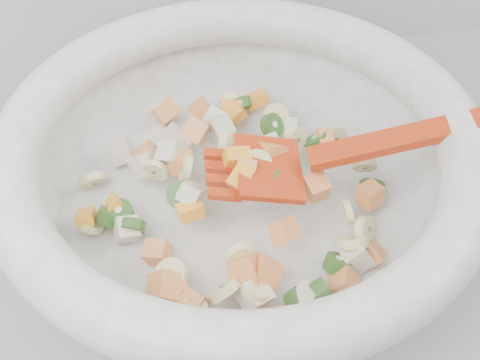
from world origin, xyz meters
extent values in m
cylinder|color=white|center=(0.20, 1.50, 0.91)|extent=(0.35, 0.35, 0.02)
torus|color=white|center=(0.20, 1.50, 0.99)|extent=(0.43, 0.43, 0.05)
cylinder|color=#FCFFAA|center=(0.21, 1.49, 0.97)|extent=(0.04, 0.03, 0.03)
cylinder|color=#FCFFAA|center=(0.15, 1.57, 0.95)|extent=(0.03, 0.03, 0.02)
cylinder|color=#FCFFAA|center=(0.29, 1.43, 0.93)|extent=(0.03, 0.03, 0.03)
cylinder|color=#FCFFAA|center=(0.15, 1.39, 0.94)|extent=(0.04, 0.02, 0.04)
cylinder|color=#FCFFAA|center=(0.27, 1.41, 0.94)|extent=(0.03, 0.03, 0.03)
cylinder|color=#FCFFAA|center=(0.12, 1.53, 0.95)|extent=(0.03, 0.02, 0.03)
cylinder|color=#FCFFAA|center=(0.15, 1.51, 0.96)|extent=(0.02, 0.04, 0.04)
cylinder|color=#FCFFAA|center=(0.18, 1.38, 0.94)|extent=(0.03, 0.03, 0.02)
cylinder|color=#FCFFAA|center=(0.26, 1.58, 0.94)|extent=(0.03, 0.03, 0.03)
cylinder|color=#FCFFAA|center=(0.06, 1.50, 0.93)|extent=(0.03, 0.03, 0.02)
cylinder|color=#FCFFAA|center=(0.28, 1.44, 0.94)|extent=(0.01, 0.03, 0.03)
cylinder|color=#FCFFAA|center=(0.32, 1.49, 0.94)|extent=(0.03, 0.02, 0.03)
cylinder|color=#FCFFAA|center=(0.07, 1.55, 0.93)|extent=(0.03, 0.02, 0.03)
cylinder|color=#FCFFAA|center=(0.13, 1.38, 0.93)|extent=(0.03, 0.03, 0.02)
cylinder|color=#FCFFAA|center=(0.26, 1.54, 0.95)|extent=(0.03, 0.03, 0.03)
cylinder|color=#FCFFAA|center=(0.18, 1.42, 0.94)|extent=(0.03, 0.01, 0.03)
cylinder|color=#FCFFAA|center=(0.19, 1.53, 0.96)|extent=(0.03, 0.03, 0.03)
cylinder|color=#FCFFAA|center=(0.22, 1.63, 0.93)|extent=(0.03, 0.02, 0.03)
cylinder|color=#FCFFAA|center=(0.30, 1.54, 0.93)|extent=(0.04, 0.02, 0.04)
cylinder|color=#FCFFAA|center=(0.12, 1.42, 0.94)|extent=(0.03, 0.03, 0.02)
cube|color=#EC9F4A|center=(0.25, 1.57, 0.94)|extent=(0.03, 0.03, 0.03)
cube|color=#EC9F4A|center=(0.12, 1.38, 0.93)|extent=(0.03, 0.03, 0.03)
cube|color=#EC9F4A|center=(0.17, 1.57, 0.95)|extent=(0.03, 0.04, 0.03)
cube|color=#EC9F4A|center=(0.20, 1.48, 0.97)|extent=(0.03, 0.03, 0.02)
cube|color=#EC9F4A|center=(0.11, 1.44, 0.94)|extent=(0.03, 0.03, 0.03)
cube|color=#EC9F4A|center=(0.19, 1.36, 0.93)|extent=(0.03, 0.03, 0.03)
cube|color=#EC9F4A|center=(0.15, 1.62, 0.93)|extent=(0.03, 0.04, 0.04)
cube|color=#EC9F4A|center=(0.12, 1.55, 0.95)|extent=(0.03, 0.03, 0.03)
cube|color=#EC9F4A|center=(0.29, 1.53, 0.94)|extent=(0.02, 0.02, 0.02)
cube|color=#EC9F4A|center=(0.18, 1.40, 0.94)|extent=(0.03, 0.04, 0.04)
cube|color=#EC9F4A|center=(0.29, 1.40, 0.93)|extent=(0.03, 0.03, 0.03)
cube|color=#EC9F4A|center=(0.12, 1.39, 0.93)|extent=(0.03, 0.03, 0.03)
cube|color=#EC9F4A|center=(0.25, 1.37, 0.93)|extent=(0.04, 0.03, 0.03)
cube|color=#EC9F4A|center=(0.22, 1.61, 0.94)|extent=(0.03, 0.04, 0.03)
cube|color=#EC9F4A|center=(0.13, 1.39, 0.93)|extent=(0.03, 0.03, 0.02)
cube|color=#EC9F4A|center=(0.19, 1.40, 0.94)|extent=(0.03, 0.03, 0.03)
cube|color=#EC9F4A|center=(0.11, 1.40, 0.94)|extent=(0.04, 0.03, 0.04)
cube|color=#EC9F4A|center=(0.22, 1.43, 0.95)|extent=(0.03, 0.03, 0.03)
cube|color=#EC9F4A|center=(0.26, 1.46, 0.96)|extent=(0.02, 0.03, 0.03)
cube|color=#EC9F4A|center=(0.23, 1.50, 0.97)|extent=(0.03, 0.03, 0.03)
cube|color=#EC9F4A|center=(0.31, 1.46, 0.94)|extent=(0.02, 0.03, 0.02)
cube|color=#EC9F4A|center=(0.15, 1.53, 0.95)|extent=(0.03, 0.03, 0.02)
cube|color=#EC9F4A|center=(0.18, 1.61, 0.94)|extent=(0.03, 0.02, 0.03)
cylinder|color=green|center=(0.32, 1.47, 0.93)|extent=(0.04, 0.02, 0.03)
cylinder|color=green|center=(0.22, 1.61, 0.94)|extent=(0.04, 0.03, 0.04)
cylinder|color=green|center=(0.23, 1.47, 0.96)|extent=(0.03, 0.04, 0.03)
cylinder|color=green|center=(0.28, 1.54, 0.94)|extent=(0.03, 0.04, 0.03)
cylinder|color=green|center=(0.25, 1.40, 0.93)|extent=(0.03, 0.03, 0.02)
cylinder|color=green|center=(0.24, 1.56, 0.95)|extent=(0.03, 0.03, 0.03)
cylinder|color=green|center=(0.14, 1.48, 0.96)|extent=(0.03, 0.03, 0.03)
cylinder|color=green|center=(0.08, 1.49, 0.94)|extent=(0.03, 0.03, 0.02)
cylinder|color=green|center=(0.09, 1.47, 0.94)|extent=(0.03, 0.02, 0.03)
cylinder|color=green|center=(0.23, 1.37, 0.94)|extent=(0.02, 0.03, 0.03)
cylinder|color=green|center=(0.21, 1.37, 0.93)|extent=(0.03, 0.03, 0.03)
cylinder|color=green|center=(0.08, 1.49, 0.94)|extent=(0.04, 0.04, 0.01)
cylinder|color=green|center=(0.22, 1.48, 0.96)|extent=(0.03, 0.03, 0.03)
cube|color=beige|center=(0.20, 1.59, 0.94)|extent=(0.03, 0.03, 0.03)
cube|color=beige|center=(0.27, 1.40, 0.93)|extent=(0.03, 0.03, 0.03)
cube|color=beige|center=(0.15, 1.56, 0.95)|extent=(0.03, 0.03, 0.04)
cube|color=beige|center=(0.14, 1.54, 0.96)|extent=(0.03, 0.03, 0.03)
cube|color=beige|center=(0.23, 1.52, 0.96)|extent=(0.03, 0.02, 0.03)
cube|color=beige|center=(0.10, 1.57, 0.93)|extent=(0.03, 0.03, 0.03)
cube|color=beige|center=(0.15, 1.48, 0.96)|extent=(0.03, 0.03, 0.03)
cube|color=beige|center=(0.09, 1.48, 0.94)|extent=(0.02, 0.03, 0.03)
cube|color=beige|center=(0.08, 1.51, 0.93)|extent=(0.02, 0.02, 0.02)
cube|color=beige|center=(0.19, 1.57, 0.95)|extent=(0.03, 0.03, 0.03)
cube|color=beige|center=(0.12, 1.54, 0.95)|extent=(0.03, 0.04, 0.03)
cube|color=beige|center=(0.26, 1.56, 0.94)|extent=(0.02, 0.03, 0.03)
cube|color=beige|center=(0.22, 1.37, 0.93)|extent=(0.03, 0.03, 0.03)
cube|color=beige|center=(0.18, 1.38, 0.94)|extent=(0.03, 0.03, 0.03)
cube|color=#FFA62E|center=(0.08, 1.50, 0.94)|extent=(0.03, 0.02, 0.03)
cube|color=#FFA62E|center=(0.14, 1.47, 0.95)|extent=(0.02, 0.02, 0.02)
cube|color=#FFA62E|center=(0.06, 1.50, 0.93)|extent=(0.02, 0.03, 0.02)
cube|color=#FFA62E|center=(0.19, 1.50, 0.98)|extent=(0.03, 0.02, 0.02)
cube|color=#FFA62E|center=(0.22, 1.60, 0.94)|extent=(0.03, 0.03, 0.02)
cube|color=#FFA62E|center=(0.24, 1.62, 0.93)|extent=(0.03, 0.02, 0.02)
cube|color=#FFA62E|center=(0.19, 1.47, 0.98)|extent=(0.03, 0.03, 0.02)
cube|color=#B73010|center=(0.22, 1.48, 0.97)|extent=(0.07, 0.08, 0.03)
cube|color=#B73010|center=(0.18, 1.51, 0.97)|extent=(0.03, 0.01, 0.01)
cube|color=#B73010|center=(0.18, 1.50, 0.97)|extent=(0.03, 0.01, 0.01)
cube|color=#B73010|center=(0.18, 1.48, 0.97)|extent=(0.03, 0.01, 0.01)
cube|color=#B73010|center=(0.17, 1.46, 0.97)|extent=(0.03, 0.01, 0.01)
cube|color=#B73010|center=(0.35, 1.46, 1.00)|extent=(0.21, 0.05, 0.06)
camera|label=1|loc=(0.09, 1.09, 1.38)|focal=50.00mm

